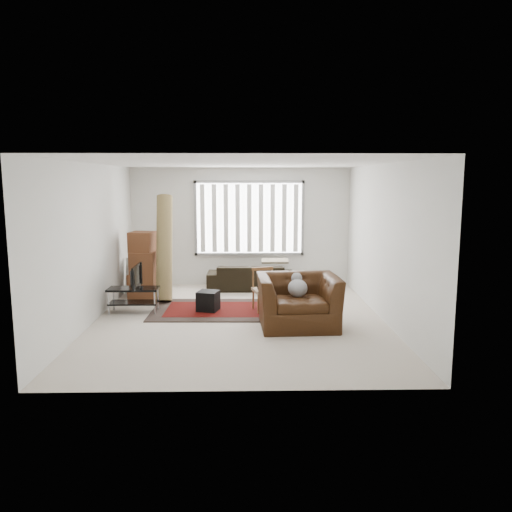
% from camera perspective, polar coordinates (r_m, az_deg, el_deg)
% --- Properties ---
extents(room, '(6.00, 6.02, 2.71)m').
position_cam_1_polar(room, '(9.00, -1.70, 4.49)').
color(room, beige).
rests_on(room, ground).
extents(persian_rug, '(2.51, 1.70, 0.02)m').
position_cam_1_polar(persian_rug, '(9.43, -4.24, -6.13)').
color(persian_rug, black).
rests_on(persian_rug, ground).
extents(tv_stand, '(0.92, 0.41, 0.46)m').
position_cam_1_polar(tv_stand, '(9.45, -13.82, -4.32)').
color(tv_stand, black).
rests_on(tv_stand, ground).
extents(tv, '(0.10, 0.75, 0.43)m').
position_cam_1_polar(tv, '(9.38, -13.89, -2.28)').
color(tv, black).
rests_on(tv, tv_stand).
extents(subwoofer, '(0.44, 0.44, 0.36)m').
position_cam_1_polar(subwoofer, '(9.31, -5.49, -5.12)').
color(subwoofer, black).
rests_on(subwoofer, persian_rug).
extents(moving_boxes, '(0.63, 0.59, 1.37)m').
position_cam_1_polar(moving_boxes, '(10.50, -12.70, -1.28)').
color(moving_boxes, brown).
rests_on(moving_boxes, ground).
extents(white_flatpack, '(0.64, 0.34, 0.78)m').
position_cam_1_polar(white_flatpack, '(10.91, -13.17, -2.27)').
color(white_flatpack, silver).
rests_on(white_flatpack, ground).
extents(rolled_rug, '(0.37, 0.98, 2.14)m').
position_cam_1_polar(rolled_rug, '(10.23, -10.43, 0.96)').
color(rolled_rug, olive).
rests_on(rolled_rug, ground).
extents(sofa, '(1.92, 0.85, 0.74)m').
position_cam_1_polar(sofa, '(11.11, -0.62, -1.96)').
color(sofa, black).
rests_on(sofa, ground).
extents(side_chair, '(0.52, 0.52, 0.80)m').
position_cam_1_polar(side_chair, '(9.24, 1.04, -3.64)').
color(side_chair, '#957D61').
rests_on(side_chair, ground).
extents(armchair, '(1.37, 1.21, 0.98)m').
position_cam_1_polar(armchair, '(8.32, 4.84, -4.73)').
color(armchair, '#351B0A').
rests_on(armchair, ground).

